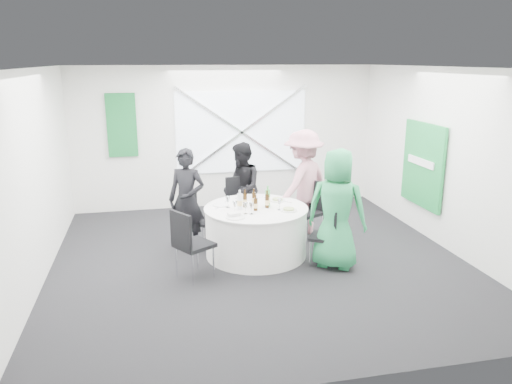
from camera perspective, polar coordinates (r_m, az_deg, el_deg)
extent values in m
plane|color=black|center=(7.54, 0.32, -7.75)|extent=(6.00, 6.00, 0.00)
plane|color=silver|center=(6.96, 0.36, 14.05)|extent=(6.00, 6.00, 0.00)
plane|color=silver|center=(10.02, -3.41, 6.27)|extent=(6.00, 0.00, 6.00)
plane|color=silver|center=(4.35, 9.01, -5.56)|extent=(6.00, 0.00, 6.00)
plane|color=silver|center=(7.11, -23.98, 1.38)|extent=(0.00, 6.00, 6.00)
plane|color=silver|center=(8.29, 21.06, 3.46)|extent=(0.00, 6.00, 6.00)
cube|color=white|center=(10.01, -1.68, 6.86)|extent=(2.60, 0.03, 1.60)
cube|color=silver|center=(9.98, -1.64, 6.83)|extent=(2.63, 0.05, 1.84)
cube|color=silver|center=(9.98, -1.64, 6.83)|extent=(2.63, 0.05, 1.84)
cube|color=#156A2B|center=(9.82, -15.09, 7.38)|extent=(0.55, 0.04, 1.20)
cube|color=#198A3B|center=(8.79, 18.51, 2.97)|extent=(0.05, 1.20, 1.40)
cylinder|color=silver|center=(7.59, 0.00, -4.60)|extent=(1.52, 1.52, 0.74)
cylinder|color=silver|center=(7.47, 0.00, -1.85)|extent=(1.56, 1.56, 0.02)
cube|color=black|center=(8.42, -1.75, -1.87)|extent=(0.47, 0.47, 0.05)
cube|color=black|center=(8.54, -2.11, 0.22)|extent=(0.42, 0.07, 0.47)
cylinder|color=silver|center=(8.70, -0.88, -3.01)|extent=(0.02, 0.02, 0.45)
cylinder|color=silver|center=(8.62, -3.19, -3.21)|extent=(0.02, 0.02, 0.45)
cylinder|color=silver|center=(8.37, -0.24, -3.74)|extent=(0.02, 0.02, 0.45)
cylinder|color=silver|center=(8.29, -2.64, -3.95)|extent=(0.02, 0.02, 0.45)
cube|color=black|center=(8.03, -6.39, -3.35)|extent=(0.52, 0.52, 0.04)
cube|color=black|center=(8.06, -7.51, -1.67)|extent=(0.25, 0.30, 0.40)
cylinder|color=silver|center=(8.30, -6.69, -4.28)|extent=(0.02, 0.02, 0.38)
cylinder|color=silver|center=(8.06, -7.83, -4.91)|extent=(0.02, 0.02, 0.38)
cylinder|color=silver|center=(8.15, -4.88, -4.60)|extent=(0.02, 0.02, 0.38)
cylinder|color=silver|center=(7.90, -5.99, -5.25)|extent=(0.02, 0.02, 0.38)
cube|color=black|center=(8.23, 5.92, -2.35)|extent=(0.59, 0.59, 0.05)
cube|color=black|center=(8.30, 7.01, -0.35)|extent=(0.22, 0.40, 0.47)
cylinder|color=silver|center=(8.31, 7.61, -4.03)|extent=(0.02, 0.02, 0.45)
cylinder|color=silver|center=(8.55, 5.91, -3.43)|extent=(0.02, 0.02, 0.45)
cylinder|color=silver|center=(8.07, 5.84, -4.55)|extent=(0.02, 0.02, 0.45)
cylinder|color=silver|center=(8.32, 4.13, -3.92)|extent=(0.02, 0.02, 0.45)
cube|color=black|center=(7.29, 7.79, -5.13)|extent=(0.55, 0.55, 0.05)
cube|color=black|center=(7.18, 9.32, -3.53)|extent=(0.23, 0.34, 0.42)
cylinder|color=silver|center=(7.20, 8.70, -7.33)|extent=(0.02, 0.02, 0.40)
cylinder|color=silver|center=(7.49, 9.21, -6.45)|extent=(0.02, 0.02, 0.40)
cylinder|color=silver|center=(7.26, 6.21, -7.04)|extent=(0.02, 0.02, 0.40)
cylinder|color=silver|center=(7.55, 6.82, -6.18)|extent=(0.02, 0.02, 0.40)
cube|color=black|center=(6.83, -7.06, -6.02)|extent=(0.61, 0.61, 0.05)
cube|color=black|center=(6.63, -8.59, -4.32)|extent=(0.26, 0.38, 0.48)
cylinder|color=silver|center=(6.96, -9.09, -7.90)|extent=(0.02, 0.02, 0.46)
cylinder|color=silver|center=(6.69, -7.27, -8.79)|extent=(0.02, 0.02, 0.46)
cylinder|color=silver|center=(7.16, -6.73, -7.15)|extent=(0.02, 0.02, 0.46)
cylinder|color=silver|center=(6.90, -4.87, -7.98)|extent=(0.02, 0.02, 0.46)
imported|color=black|center=(7.78, -7.91, -0.90)|extent=(0.69, 0.60, 1.60)
imported|color=black|center=(8.53, -1.66, 0.48)|extent=(0.42, 0.76, 1.56)
imported|color=#C98291|center=(8.37, 5.40, 1.00)|extent=(1.25, 1.14, 1.80)
imported|color=#279254|center=(7.11, 9.21, -1.94)|extent=(1.01, 0.92, 1.73)
cylinder|color=silver|center=(7.94, -0.87, -0.69)|extent=(0.29, 0.29, 0.01)
cylinder|color=silver|center=(7.59, -4.07, -1.49)|extent=(0.24, 0.24, 0.01)
cylinder|color=silver|center=(7.82, 2.48, -0.97)|extent=(0.25, 0.25, 0.01)
cylinder|color=#7F9F55|center=(7.81, 2.48, -0.83)|extent=(0.16, 0.16, 0.02)
cylinder|color=silver|center=(7.32, 3.75, -2.09)|extent=(0.25, 0.25, 0.01)
cylinder|color=#7F9F55|center=(7.32, 3.75, -1.94)|extent=(0.16, 0.16, 0.02)
cylinder|color=silver|center=(6.99, -2.38, -2.90)|extent=(0.27, 0.27, 0.01)
cube|color=silver|center=(7.03, -2.56, -2.55)|extent=(0.18, 0.15, 0.04)
cylinder|color=#3C230B|center=(7.46, -1.27, -0.95)|extent=(0.06, 0.06, 0.21)
cylinder|color=#3C230B|center=(7.42, -1.27, 0.05)|extent=(0.02, 0.02, 0.06)
cylinder|color=#EECC7E|center=(7.47, -1.27, -1.11)|extent=(0.06, 0.06, 0.07)
cylinder|color=#3C230B|center=(7.56, -0.24, -0.78)|extent=(0.06, 0.06, 0.20)
cylinder|color=#3C230B|center=(7.52, -0.24, 0.17)|extent=(0.02, 0.02, 0.06)
cylinder|color=#EECC7E|center=(7.56, -0.24, -0.92)|extent=(0.06, 0.06, 0.07)
cylinder|color=#3C230B|center=(7.42, 1.27, -1.05)|extent=(0.06, 0.06, 0.21)
cylinder|color=#3C230B|center=(7.39, 1.27, -0.05)|extent=(0.02, 0.02, 0.06)
cylinder|color=#EECC7E|center=(7.43, 1.27, -1.20)|extent=(0.06, 0.06, 0.07)
cylinder|color=#3C230B|center=(7.29, -0.04, -1.43)|extent=(0.06, 0.06, 0.19)
cylinder|color=#3C230B|center=(7.26, -0.04, -0.49)|extent=(0.02, 0.02, 0.06)
cylinder|color=#EECC7E|center=(7.30, -0.04, -1.57)|extent=(0.06, 0.06, 0.07)
cylinder|color=green|center=(7.49, 1.34, -0.70)|extent=(0.08, 0.08, 0.26)
cylinder|color=green|center=(7.45, 1.35, 0.48)|extent=(0.03, 0.03, 0.06)
cylinder|color=#EECC7E|center=(7.50, 1.34, -0.89)|extent=(0.08, 0.08, 0.09)
cylinder|color=white|center=(7.36, -1.86, -1.09)|extent=(0.08, 0.08, 0.23)
cylinder|color=white|center=(7.33, -1.87, 0.01)|extent=(0.03, 0.03, 0.06)
cylinder|color=#EECC7E|center=(7.37, -1.86, -1.26)|extent=(0.08, 0.08, 0.08)
cylinder|color=white|center=(7.15, -0.53, -2.52)|extent=(0.06, 0.06, 0.00)
cylinder|color=white|center=(7.14, -0.54, -2.12)|extent=(0.01, 0.01, 0.10)
cone|color=white|center=(7.12, -0.54, -1.54)|extent=(0.07, 0.07, 0.08)
cylinder|color=white|center=(7.48, -3.23, -1.77)|extent=(0.06, 0.06, 0.00)
cylinder|color=white|center=(7.46, -3.23, -1.38)|extent=(0.01, 0.01, 0.10)
cone|color=white|center=(7.44, -3.24, -0.82)|extent=(0.07, 0.07, 0.08)
cylinder|color=white|center=(7.16, -1.21, -2.49)|extent=(0.06, 0.06, 0.00)
cylinder|color=white|center=(7.15, -1.21, -2.10)|extent=(0.01, 0.01, 0.10)
cone|color=white|center=(7.13, -1.22, -1.51)|extent=(0.07, 0.07, 0.08)
cylinder|color=white|center=(7.23, -2.43, -2.35)|extent=(0.06, 0.06, 0.00)
cylinder|color=white|center=(7.21, -2.43, -1.96)|extent=(0.01, 0.01, 0.10)
cone|color=white|center=(7.19, -2.44, -1.38)|extent=(0.07, 0.07, 0.08)
cylinder|color=white|center=(7.79, 1.39, -1.05)|extent=(0.06, 0.06, 0.00)
cylinder|color=white|center=(7.78, 1.39, -0.68)|extent=(0.01, 0.01, 0.10)
cone|color=white|center=(7.76, 1.39, -0.14)|extent=(0.07, 0.07, 0.08)
cylinder|color=white|center=(7.36, 2.69, -2.02)|extent=(0.06, 0.06, 0.00)
cylinder|color=white|center=(7.35, 2.69, -1.64)|extent=(0.01, 0.01, 0.10)
cone|color=white|center=(7.33, 2.70, -1.07)|extent=(0.07, 0.07, 0.08)
cube|color=silver|center=(7.75, 3.70, -1.15)|extent=(0.10, 0.13, 0.01)
cube|color=silver|center=(7.92, 2.43, -0.78)|extent=(0.08, 0.14, 0.01)
cube|color=silver|center=(8.01, 0.71, -0.59)|extent=(0.15, 0.03, 0.01)
cube|color=silver|center=(7.96, -1.95, -0.70)|extent=(0.15, 0.02, 0.01)
cube|color=silver|center=(7.81, -3.39, -1.03)|extent=(0.09, 0.14, 0.01)
cube|color=silver|center=(7.46, -4.42, -1.81)|extent=(0.08, 0.14, 0.01)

